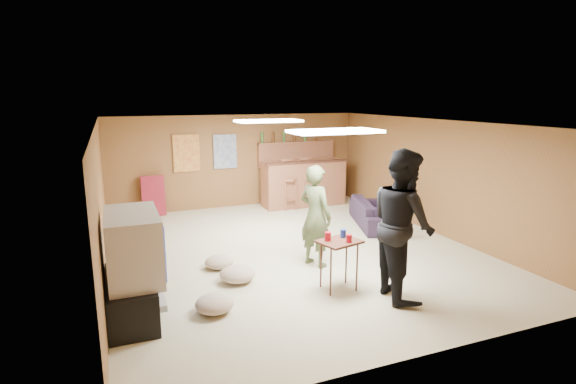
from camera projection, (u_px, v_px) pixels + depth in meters
name	position (u px, v px, depth m)	size (l,w,h in m)	color
ground	(292.00, 250.00, 7.82)	(7.00, 7.00, 0.00)	#C0B893
ceiling	(293.00, 123.00, 7.35)	(6.00, 7.00, 0.02)	silver
wall_back	(237.00, 161.00, 10.76)	(6.00, 0.02, 2.20)	brown
wall_front	(427.00, 256.00, 4.41)	(6.00, 0.02, 2.20)	brown
wall_left	(101.00, 204.00, 6.50)	(0.02, 7.00, 2.20)	brown
wall_right	(436.00, 177.00, 8.67)	(0.02, 7.00, 2.20)	brown
tv_stand	(131.00, 298.00, 5.42)	(0.55, 1.30, 0.50)	black
dvd_box	(151.00, 302.00, 5.52)	(0.35, 0.50, 0.08)	#B2B2B7
tv_body	(133.00, 246.00, 5.30)	(0.60, 1.10, 0.80)	#B2B2B7
tv_screen	(160.00, 243.00, 5.42)	(0.02, 0.95, 0.65)	navy
bar_counter	(303.00, 183.00, 10.92)	(2.00, 0.60, 1.10)	brown
bar_lip	(308.00, 162.00, 10.58)	(2.10, 0.12, 0.05)	#3F1E14
bar_shelf	(296.00, 142.00, 11.13)	(2.00, 0.18, 0.05)	brown
bar_backing	(296.00, 154.00, 11.21)	(2.00, 0.14, 0.60)	brown
poster_left	(186.00, 153.00, 10.24)	(0.60, 0.03, 0.85)	#BF3F26
poster_right	(225.00, 151.00, 10.57)	(0.55, 0.03, 0.80)	#334C99
folding_chair_stack	(153.00, 196.00, 9.99)	(0.50, 0.14, 0.90)	maroon
ceiling_panel_front	(335.00, 131.00, 6.00)	(1.20, 0.60, 0.04)	white
ceiling_panel_back	(268.00, 121.00, 8.45)	(1.20, 0.60, 0.04)	white
person_olive	(315.00, 216.00, 6.99)	(0.59, 0.39, 1.61)	#4B5632
person_black	(403.00, 224.00, 5.86)	(0.97, 0.75, 1.99)	black
sofa	(374.00, 213.00, 9.29)	(1.79, 0.70, 0.52)	black
tray_table	(339.00, 265.00, 6.18)	(0.54, 0.43, 0.71)	#3F1E14
cup_red_near	(328.00, 236.00, 6.09)	(0.09, 0.09, 0.12)	red
cup_red_far	(349.00, 238.00, 6.03)	(0.08, 0.08, 0.11)	red
cup_blue	(343.00, 233.00, 6.24)	(0.08, 0.08, 0.11)	navy
bar_stool_left	(289.00, 183.00, 10.52)	(0.40, 0.40, 1.26)	brown
bar_stool_right	(307.00, 185.00, 10.77)	(0.34, 0.34, 1.08)	brown
cushion_near_tv	(237.00, 274.00, 6.48)	(0.52, 0.52, 0.23)	tan
cushion_mid	(219.00, 262.00, 7.00)	(0.44, 0.44, 0.20)	tan
cushion_far	(214.00, 304.00, 5.57)	(0.48, 0.48, 0.22)	tan
bottle_row	(289.00, 137.00, 11.01)	(1.48, 0.08, 0.26)	#3F7233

